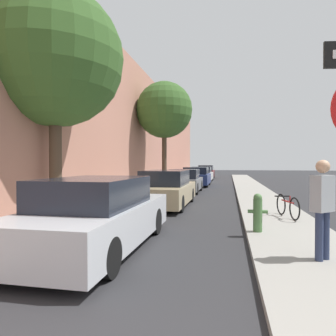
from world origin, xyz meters
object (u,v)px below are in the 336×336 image
(parked_car_champagne, at_px, (166,189))
(parked_car_white, at_px, (202,174))
(parked_car_silver, at_px, (98,215))
(fire_hydrant, at_px, (258,212))
(parked_car_navy, at_px, (196,177))
(bicycle, at_px, (287,206))
(pedestrian, at_px, (323,203))
(street_tree_near, at_px, (55,59))
(parked_car_grey, at_px, (185,181))
(parked_car_maroon, at_px, (206,172))
(street_tree_far, at_px, (164,110))

(parked_car_champagne, xyz_separation_m, parked_car_white, (-0.08, 16.63, -0.01))
(parked_car_silver, distance_m, fire_hydrant, 3.56)
(parked_car_navy, xyz_separation_m, bicycle, (4.03, -13.18, -0.22))
(parked_car_silver, xyz_separation_m, bicycle, (4.16, 3.69, -0.21))
(pedestrian, bearing_deg, parked_car_white, -122.53)
(parked_car_champagne, distance_m, parked_car_navy, 10.81)
(street_tree_near, bearing_deg, parked_car_navy, 79.75)
(parked_car_champagne, xyz_separation_m, parked_car_navy, (0.03, 10.81, 0.01))
(bicycle, bearing_deg, parked_car_grey, 104.33)
(parked_car_navy, height_order, street_tree_near, street_tree_near)
(parked_car_silver, distance_m, pedestrian, 4.01)
(parked_car_white, relative_size, pedestrian, 2.86)
(parked_car_white, relative_size, street_tree_near, 0.70)
(parked_car_champagne, distance_m, street_tree_near, 5.98)
(parked_car_champagne, height_order, parked_car_grey, parked_car_champagne)
(parked_car_white, distance_m, bicycle, 19.44)
(parked_car_maroon, distance_m, fire_hydrant, 26.68)
(fire_hydrant, bearing_deg, pedestrian, -66.06)
(parked_car_white, relative_size, parked_car_maroon, 1.18)
(parked_car_grey, distance_m, street_tree_near, 10.40)
(parked_car_maroon, bearing_deg, parked_car_silver, -90.01)
(parked_car_maroon, bearing_deg, parked_car_navy, -89.36)
(street_tree_far, bearing_deg, parked_car_grey, -23.79)
(parked_car_grey, height_order, parked_car_maroon, parked_car_maroon)
(parked_car_grey, relative_size, street_tree_near, 0.59)
(parked_car_silver, relative_size, street_tree_near, 0.68)
(parked_car_navy, bearing_deg, parked_car_silver, -90.44)
(parked_car_white, distance_m, fire_hydrant, 21.27)
(parked_car_grey, xyz_separation_m, fire_hydrant, (3.13, -10.07, -0.07))
(parked_car_navy, bearing_deg, street_tree_far, -107.93)
(parked_car_silver, bearing_deg, fire_hydrant, 27.58)
(parked_car_navy, xyz_separation_m, street_tree_near, (-2.60, -14.37, 4.05))
(fire_hydrant, bearing_deg, parked_car_champagne, 124.69)
(parked_car_maroon, height_order, pedestrian, pedestrian)
(parked_car_maroon, bearing_deg, bicycle, -80.35)
(parked_car_maroon, xyz_separation_m, pedestrian, (3.98, -28.37, 0.35))
(parked_car_white, bearing_deg, street_tree_far, -97.50)
(parked_car_navy, bearing_deg, parked_car_grey, -91.17)
(parked_car_champagne, height_order, pedestrian, pedestrian)
(pedestrian, bearing_deg, street_tree_far, -109.36)
(parked_car_silver, height_order, parked_car_grey, parked_car_silver)
(parked_car_white, xyz_separation_m, street_tree_far, (-1.36, -10.36, 4.24))
(parked_car_silver, relative_size, parked_car_maroon, 1.15)
(parked_car_maroon, height_order, fire_hydrant, parked_car_maroon)
(parked_car_grey, height_order, fire_hydrant, parked_car_grey)
(parked_car_champagne, xyz_separation_m, pedestrian, (3.88, -6.29, 0.38))
(street_tree_near, xyz_separation_m, fire_hydrant, (5.62, -0.85, -4.15))
(parked_car_white, bearing_deg, parked_car_maroon, 90.22)
(parked_car_maroon, height_order, street_tree_far, street_tree_far)
(parked_car_grey, relative_size, fire_hydrant, 4.51)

